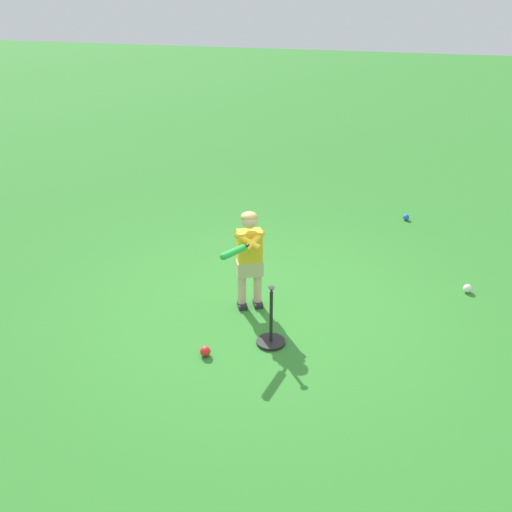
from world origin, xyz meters
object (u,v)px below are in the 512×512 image
object	(u,v)px
play_ball_midfield	(467,288)
child_batter	(249,252)
batting_tee	(271,334)
play_ball_behind_batter	(406,217)
play_ball_far_right	(205,351)

from	to	relation	value
play_ball_midfield	child_batter	bearing A→B (deg)	-159.68
play_ball_midfield	batting_tee	bearing A→B (deg)	-143.02
play_ball_behind_batter	play_ball_far_right	distance (m)	4.17
play_ball_far_right	play_ball_midfield	bearing A→B (deg)	35.74
play_ball_midfield	batting_tee	xyz separation A→B (m)	(-1.94, -1.46, 0.06)
play_ball_far_right	batting_tee	bearing A→B (deg)	31.13
child_batter	batting_tee	xyz separation A→B (m)	(0.36, -0.61, -0.55)
play_ball_far_right	child_batter	bearing A→B (deg)	78.27
child_batter	play_ball_far_right	bearing A→B (deg)	-101.73
play_ball_midfield	play_ball_far_right	bearing A→B (deg)	-144.26
child_batter	play_ball_midfield	distance (m)	2.53
child_batter	batting_tee	size ratio (longest dim) A/B	1.74
child_batter	play_ball_midfield	world-z (taller)	child_batter
play_ball_behind_batter	play_ball_far_right	world-z (taller)	play_ball_far_right
play_ball_far_right	play_ball_behind_batter	bearing A→B (deg)	64.12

